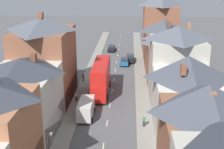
% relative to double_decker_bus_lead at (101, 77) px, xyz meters
% --- Properties ---
extents(pavement_left, '(2.20, 104.00, 0.14)m').
position_rel_double_decker_bus_lead_xyz_m(pavement_left, '(-3.29, 2.98, -2.75)').
color(pavement_left, gray).
rests_on(pavement_left, ground).
extents(pavement_right, '(2.20, 104.00, 0.14)m').
position_rel_double_decker_bus_lead_xyz_m(pavement_right, '(6.91, 2.98, -2.75)').
color(pavement_right, gray).
rests_on(pavement_right, ground).
extents(centre_line_dashes, '(0.14, 97.80, 0.01)m').
position_rel_double_decker_bus_lead_xyz_m(centre_line_dashes, '(1.81, 0.98, -2.81)').
color(centre_line_dashes, silver).
rests_on(centre_line_dashes, ground).
extents(terrace_row_right, '(8.00, 80.28, 14.49)m').
position_rel_double_decker_bus_lead_xyz_m(terrace_row_right, '(11.99, -8.11, 2.77)').
color(terrace_row_right, brown).
rests_on(terrace_row_right, ground).
extents(double_decker_bus_lead, '(2.74, 10.80, 5.30)m').
position_rel_double_decker_bus_lead_xyz_m(double_decker_bus_lead, '(0.00, 0.00, 0.00)').
color(double_decker_bus_lead, red).
rests_on(double_decker_bus_lead, ground).
extents(car_near_blue, '(1.90, 4.45, 1.60)m').
position_rel_double_decker_bus_lead_xyz_m(car_near_blue, '(0.01, 29.37, -2.01)').
color(car_near_blue, black).
rests_on(car_near_blue, ground).
extents(car_near_silver, '(1.90, 4.56, 1.71)m').
position_rel_double_decker_bus_lead_xyz_m(car_near_silver, '(4.91, 19.48, -1.96)').
color(car_near_silver, black).
rests_on(car_near_silver, ground).
extents(car_parked_left_a, '(1.90, 3.97, 1.64)m').
position_rel_double_decker_bus_lead_xyz_m(car_parked_left_a, '(3.61, 16.84, -1.99)').
color(car_parked_left_a, '#236093').
rests_on(car_parked_left_a, ground).
extents(delivery_van, '(2.20, 5.20, 2.41)m').
position_rel_double_decker_bus_lead_xyz_m(delivery_van, '(-1.29, -9.27, -1.48)').
color(delivery_van, silver).
rests_on(delivery_van, ground).
extents(pedestrian_mid_right, '(0.36, 0.22, 1.61)m').
position_rel_double_decker_bus_lead_xyz_m(pedestrian_mid_right, '(6.80, -11.90, -1.78)').
color(pedestrian_mid_right, '#23232D').
rests_on(pedestrian_mid_right, pavement_right).
extents(pedestrian_far_left, '(0.36, 0.22, 1.61)m').
position_rel_double_decker_bus_lead_xyz_m(pedestrian_far_left, '(-3.54, -4.01, -1.78)').
color(pedestrian_far_left, '#23232D').
rests_on(pedestrian_far_left, pavement_left).
extents(pedestrian_far_right, '(0.36, 0.22, 1.61)m').
position_rel_double_decker_bus_lead_xyz_m(pedestrian_far_right, '(-3.79, 5.11, -1.78)').
color(pedestrian_far_right, '#3D4256').
rests_on(pedestrian_far_right, pavement_left).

